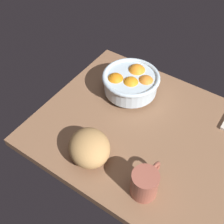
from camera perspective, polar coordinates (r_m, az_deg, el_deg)
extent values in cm
cube|color=#865E42|center=(101.20, 6.73, -4.15)|extent=(75.52, 61.06, 3.00)
cylinder|color=silver|center=(111.20, 3.64, 4.15)|extent=(10.96, 10.96, 1.81)
cylinder|color=silver|center=(108.38, 3.74, 5.71)|extent=(19.90, 19.90, 6.42)
torus|color=silver|center=(106.23, 3.83, 6.98)|extent=(21.50, 21.50, 1.60)
sphere|color=orange|center=(105.46, 3.72, 5.34)|extent=(6.54, 6.54, 6.54)
sphere|color=orange|center=(106.65, 6.70, 5.64)|extent=(6.42, 6.42, 6.42)
sphere|color=orange|center=(106.64, 0.69, 6.06)|extent=(6.71, 6.71, 6.71)
sphere|color=orange|center=(110.53, 4.91, 7.73)|extent=(7.15, 7.15, 7.15)
ellipsoid|color=tan|center=(89.78, -4.53, -7.08)|extent=(19.45, 19.09, 9.12)
cylinder|color=#9F5342|center=(83.69, 6.48, -14.03)|extent=(7.90, 7.90, 9.02)
torus|color=#9F5342|center=(86.05, 8.34, -11.53)|extent=(1.46, 6.29, 6.25)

